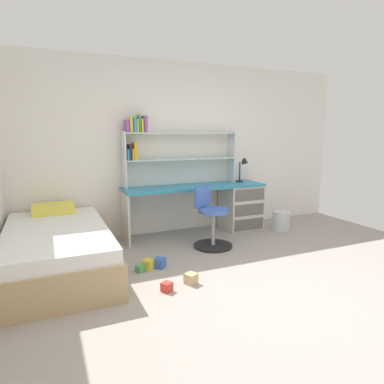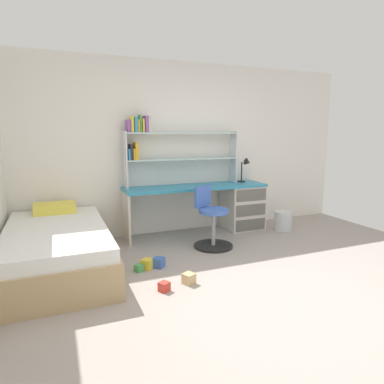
{
  "view_description": "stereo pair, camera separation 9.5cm",
  "coord_description": "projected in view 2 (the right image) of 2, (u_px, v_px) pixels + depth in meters",
  "views": [
    {
      "loc": [
        -1.86,
        -2.4,
        1.5
      ],
      "look_at": [
        -0.2,
        1.41,
        0.78
      ],
      "focal_mm": 31.54,
      "sensor_mm": 36.0,
      "label": 1
    },
    {
      "loc": [
        -1.77,
        -2.44,
        1.5
      ],
      "look_at": [
        -0.2,
        1.41,
        0.78
      ],
      "focal_mm": 31.54,
      "sensor_mm": 36.0,
      "label": 2
    }
  ],
  "objects": [
    {
      "name": "desk_lamp",
      "position": [
        246.0,
        166.0,
        5.34
      ],
      "size": [
        0.2,
        0.17,
        0.38
      ],
      "color": "black",
      "rests_on": "desk"
    },
    {
      "name": "toy_block_green_0",
      "position": [
        139.0,
        268.0,
        3.71
      ],
      "size": [
        0.11,
        0.11,
        0.08
      ],
      "primitive_type": "cube",
      "rotation": [
        0.0,
        0.0,
        2.02
      ],
      "color": "#479E51",
      "rests_on": "ground_plane"
    },
    {
      "name": "desk",
      "position": [
        231.0,
        204.0,
        5.28
      ],
      "size": [
        2.16,
        0.53,
        0.74
      ],
      "color": "teal",
      "rests_on": "ground_plane"
    },
    {
      "name": "ground_plane",
      "position": [
        269.0,
        298.0,
        3.15
      ],
      "size": [
        5.76,
        5.81,
        0.02
      ],
      "primitive_type": "cube",
      "color": "#9E938C"
    },
    {
      "name": "toy_block_blue_3",
      "position": [
        159.0,
        263.0,
        3.82
      ],
      "size": [
        0.16,
        0.16,
        0.11
      ],
      "primitive_type": "cube",
      "rotation": [
        0.0,
        0.0,
        0.81
      ],
      "color": "#3860B7",
      "rests_on": "ground_plane"
    },
    {
      "name": "room_shell",
      "position": [
        111.0,
        155.0,
        3.58
      ],
      "size": [
        5.76,
        5.81,
        2.55
      ],
      "color": "white",
      "rests_on": "ground_plane"
    },
    {
      "name": "toy_block_red_1",
      "position": [
        164.0,
        287.0,
        3.25
      ],
      "size": [
        0.12,
        0.12,
        0.09
      ],
      "primitive_type": "cube",
      "rotation": [
        0.0,
        0.0,
        0.54
      ],
      "color": "red",
      "rests_on": "ground_plane"
    },
    {
      "name": "bed_platform",
      "position": [
        57.0,
        249.0,
        3.71
      ],
      "size": [
        1.1,
        1.99,
        0.62
      ],
      "color": "tan",
      "rests_on": "ground_plane"
    },
    {
      "name": "toy_block_natural_4",
      "position": [
        189.0,
        279.0,
        3.41
      ],
      "size": [
        0.14,
        0.14,
        0.11
      ],
      "primitive_type": "cube",
      "rotation": [
        0.0,
        0.0,
        0.41
      ],
      "color": "tan",
      "rests_on": "ground_plane"
    },
    {
      "name": "bookshelf_hutch",
      "position": [
        165.0,
        144.0,
        4.88
      ],
      "size": [
        1.73,
        0.22,
        1.02
      ],
      "color": "silver",
      "rests_on": "desk"
    },
    {
      "name": "toy_block_yellow_2",
      "position": [
        147.0,
        264.0,
        3.78
      ],
      "size": [
        0.16,
        0.16,
        0.11
      ],
      "primitive_type": "cube",
      "rotation": [
        0.0,
        0.0,
        2.36
      ],
      "color": "gold",
      "rests_on": "ground_plane"
    },
    {
      "name": "swivel_chair",
      "position": [
        212.0,
        223.0,
        4.48
      ],
      "size": [
        0.52,
        0.52,
        0.81
      ],
      "color": "black",
      "rests_on": "ground_plane"
    },
    {
      "name": "waste_bin",
      "position": [
        283.0,
        221.0,
        5.27
      ],
      "size": [
        0.28,
        0.28,
        0.3
      ],
      "primitive_type": "cylinder",
      "color": "silver",
      "rests_on": "ground_plane"
    }
  ]
}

